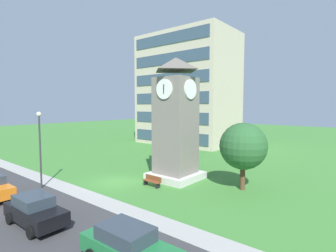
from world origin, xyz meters
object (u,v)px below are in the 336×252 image
object	(u,v)px
parked_car_green	(129,246)
street_lamp	(40,141)
park_bench	(152,181)
tree_by_building	(243,146)
clock_tower	(176,125)
parked_car_black	(35,210)

from	to	relation	value
parked_car_green	street_lamp	bearing A→B (deg)	169.08
park_bench	tree_by_building	bearing A→B (deg)	32.74
street_lamp	parked_car_green	size ratio (longest dim) A/B	1.36
tree_by_building	parked_car_green	size ratio (longest dim) A/B	1.18
clock_tower	park_bench	size ratio (longest dim) A/B	6.09
park_bench	street_lamp	size ratio (longest dim) A/B	0.29
park_bench	parked_car_green	bearing A→B (deg)	-52.51
tree_by_building	parked_car_green	world-z (taller)	tree_by_building
street_lamp	tree_by_building	size ratio (longest dim) A/B	1.16
park_bench	tree_by_building	world-z (taller)	tree_by_building
clock_tower	parked_car_black	size ratio (longest dim) A/B	2.57
tree_by_building	parked_car_green	xyz separation A→B (m)	(0.43, -12.65, -2.67)
parked_car_green	clock_tower	bearing A→B (deg)	119.08
tree_by_building	parked_car_black	world-z (taller)	tree_by_building
parked_car_green	parked_car_black	bearing A→B (deg)	-173.61
parked_car_black	park_bench	bearing A→B (deg)	88.30
clock_tower	street_lamp	size ratio (longest dim) A/B	1.77
street_lamp	parked_car_black	size ratio (longest dim) A/B	1.46
clock_tower	park_bench	bearing A→B (deg)	-92.43
park_bench	street_lamp	distance (m)	9.71
parked_car_green	park_bench	bearing A→B (deg)	127.49
clock_tower	parked_car_black	bearing A→B (deg)	-91.88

